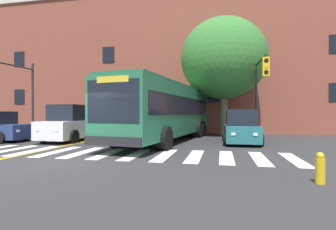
# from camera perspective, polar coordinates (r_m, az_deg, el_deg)

# --- Properties ---
(ground_plane) EXTENTS (120.00, 120.00, 0.00)m
(ground_plane) POSITION_cam_1_polar(r_m,az_deg,el_deg) (9.99, -23.07, -9.30)
(ground_plane) COLOR #303033
(crosswalk) EXTENTS (14.90, 3.20, 0.01)m
(crosswalk) POSITION_cam_1_polar(r_m,az_deg,el_deg) (11.30, -12.75, -8.12)
(crosswalk) COLOR white
(crosswalk) RESTS_ON ground
(lane_line_yellow_inner) EXTENTS (0.12, 36.00, 0.01)m
(lane_line_yellow_inner) POSITION_cam_1_polar(r_m,az_deg,el_deg) (25.52, -6.73, -3.34)
(lane_line_yellow_inner) COLOR gold
(lane_line_yellow_inner) RESTS_ON ground
(lane_line_yellow_outer) EXTENTS (0.12, 36.00, 0.01)m
(lane_line_yellow_outer) POSITION_cam_1_polar(r_m,az_deg,el_deg) (25.47, -6.39, -3.34)
(lane_line_yellow_outer) COLOR gold
(lane_line_yellow_outer) RESTS_ON ground
(city_bus) EXTENTS (4.22, 12.63, 3.35)m
(city_bus) POSITION_cam_1_polar(r_m,az_deg,el_deg) (15.83, -0.15, 0.96)
(city_bus) COLOR #28704C
(city_bus) RESTS_ON ground
(car_white_near_lane) EXTENTS (2.21, 5.20, 2.17)m
(car_white_near_lane) POSITION_cam_1_polar(r_m,az_deg,el_deg) (17.21, -19.66, -1.76)
(car_white_near_lane) COLOR white
(car_white_near_lane) RESTS_ON ground
(car_teal_far_lane) EXTENTS (2.02, 3.83, 1.87)m
(car_teal_far_lane) POSITION_cam_1_polar(r_m,az_deg,el_deg) (15.01, 15.58, -2.76)
(car_teal_far_lane) COLOR #236B70
(car_teal_far_lane) RESTS_ON ground
(car_red_behind_bus) EXTENTS (2.46, 4.80, 2.38)m
(car_red_behind_bus) POSITION_cam_1_polar(r_m,az_deg,el_deg) (24.41, 6.20, -0.88)
(car_red_behind_bus) COLOR #AD1E1E
(car_red_behind_bus) RESTS_ON ground
(traffic_light_near_corner) EXTENTS (0.36, 3.15, 5.16)m
(traffic_light_near_corner) POSITION_cam_1_polar(r_m,az_deg,el_deg) (16.27, 19.39, 6.59)
(traffic_light_near_corner) COLOR #28282D
(traffic_light_near_corner) RESTS_ON ground
(traffic_light_far_corner) EXTENTS (0.44, 3.78, 5.48)m
(traffic_light_far_corner) POSITION_cam_1_polar(r_m,az_deg,el_deg) (21.54, -30.11, 5.70)
(traffic_light_far_corner) COLOR #28282D
(traffic_light_far_corner) RESTS_ON ground
(street_tree_curbside_large) EXTENTS (7.47, 7.48, 8.49)m
(street_tree_curbside_large) POSITION_cam_1_polar(r_m,az_deg,el_deg) (19.61, 11.99, 11.85)
(street_tree_curbside_large) COLOR brown
(street_tree_curbside_large) RESTS_ON ground
(building_facade) EXTENTS (34.49, 6.86, 12.99)m
(building_facade) POSITION_cam_1_polar(r_m,az_deg,el_deg) (26.20, -0.30, 11.04)
(building_facade) COLOR brown
(building_facade) RESTS_ON ground
(fire_hydrant) EXTENTS (0.22, 0.22, 0.75)m
(fire_hydrant) POSITION_cam_1_polar(r_m,az_deg,el_deg) (7.31, 30.21, -10.04)
(fire_hydrant) COLOR gold
(fire_hydrant) RESTS_ON ground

